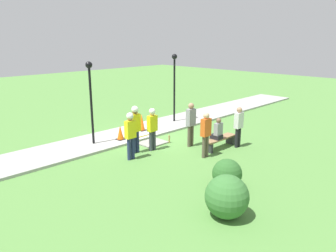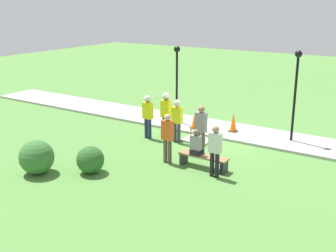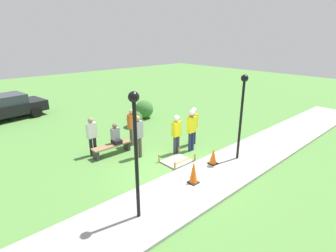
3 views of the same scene
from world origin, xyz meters
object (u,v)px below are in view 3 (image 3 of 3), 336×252
(traffic_cone_far_patch, at_px, (213,156))
(parked_car_black, at_px, (5,107))
(worker_trainee, at_px, (192,126))
(person_seated_on_bench, at_px, (116,135))
(traffic_cone_near_patch, at_px, (194,172))
(bystander_in_white_shirt, at_px, (138,134))
(worker_supervisor, at_px, (177,131))
(worker_assistant, at_px, (193,123))
(bystander_in_orange_shirt, at_px, (132,125))
(lamppost_far, at_px, (135,138))
(park_bench, at_px, (112,148))
(lamppost_near, at_px, (242,104))
(bystander_in_gray_shirt, at_px, (92,134))

(traffic_cone_far_patch, height_order, parked_car_black, parked_car_black)
(worker_trainee, bearing_deg, person_seated_on_bench, 141.09)
(traffic_cone_near_patch, relative_size, bystander_in_white_shirt, 0.44)
(worker_supervisor, relative_size, worker_assistant, 0.97)
(traffic_cone_near_patch, bearing_deg, person_seated_on_bench, 96.99)
(bystander_in_orange_shirt, bearing_deg, lamppost_far, -123.48)
(park_bench, relative_size, worker_trainee, 0.91)
(worker_trainee, distance_m, bystander_in_white_shirt, 2.39)
(traffic_cone_far_patch, bearing_deg, lamppost_near, -17.91)
(park_bench, bearing_deg, worker_supervisor, -39.65)
(park_bench, xyz_separation_m, lamppost_near, (3.54, -4.00, 2.07))
(person_seated_on_bench, relative_size, worker_assistant, 0.49)
(worker_supervisor, xyz_separation_m, lamppost_far, (-3.84, -2.45, 1.42))
(traffic_cone_near_patch, xyz_separation_m, traffic_cone_far_patch, (1.63, 0.45, -0.09))
(parked_car_black, bearing_deg, bystander_in_white_shirt, -81.91)
(person_seated_on_bench, height_order, bystander_in_gray_shirt, bystander_in_gray_shirt)
(worker_assistant, bearing_deg, parked_car_black, 118.15)
(worker_trainee, bearing_deg, bystander_in_white_shirt, 155.09)
(worker_trainee, height_order, bystander_in_orange_shirt, worker_trainee)
(traffic_cone_near_patch, distance_m, park_bench, 4.15)
(person_seated_on_bench, relative_size, lamppost_far, 0.25)
(bystander_in_gray_shirt, height_order, lamppost_near, lamppost_near)
(person_seated_on_bench, distance_m, lamppost_near, 5.45)
(person_seated_on_bench, bearing_deg, traffic_cone_near_patch, -83.01)
(person_seated_on_bench, relative_size, worker_supervisor, 0.51)
(bystander_in_orange_shirt, bearing_deg, lamppost_near, -62.02)
(worker_trainee, bearing_deg, worker_supervisor, 160.15)
(traffic_cone_near_patch, xyz_separation_m, lamppost_near, (2.78, 0.08, 1.89))
(parked_car_black, bearing_deg, worker_supervisor, -75.84)
(worker_supervisor, bearing_deg, lamppost_near, -58.00)
(traffic_cone_near_patch, height_order, traffic_cone_far_patch, traffic_cone_near_patch)
(worker_supervisor, bearing_deg, parked_car_black, 112.09)
(worker_trainee, height_order, lamppost_far, lamppost_far)
(lamppost_near, bearing_deg, parked_car_black, 113.91)
(lamppost_near, bearing_deg, bystander_in_orange_shirt, 117.98)
(traffic_cone_near_patch, bearing_deg, traffic_cone_far_patch, 15.26)
(bystander_in_white_shirt, xyz_separation_m, lamppost_far, (-2.36, -3.21, 1.39))
(traffic_cone_far_patch, height_order, worker_assistant, worker_assistant)
(bystander_in_gray_shirt, relative_size, bystander_in_white_shirt, 0.92)
(person_seated_on_bench, height_order, lamppost_near, lamppost_near)
(person_seated_on_bench, relative_size, bystander_in_white_shirt, 0.48)
(bystander_in_white_shirt, bearing_deg, bystander_in_gray_shirt, 131.66)
(worker_assistant, bearing_deg, bystander_in_orange_shirt, 139.34)
(traffic_cone_far_patch, relative_size, bystander_in_gray_shirt, 0.37)
(bystander_in_orange_shirt, bearing_deg, worker_assistant, -40.66)
(bystander_in_gray_shirt, xyz_separation_m, bystander_in_white_shirt, (1.32, -1.48, 0.10))
(traffic_cone_near_patch, height_order, park_bench, traffic_cone_near_patch)
(person_seated_on_bench, xyz_separation_m, bystander_in_orange_shirt, (1.03, 0.20, 0.20))
(worker_trainee, bearing_deg, parked_car_black, 114.66)
(lamppost_far, bearing_deg, parked_car_black, 92.11)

